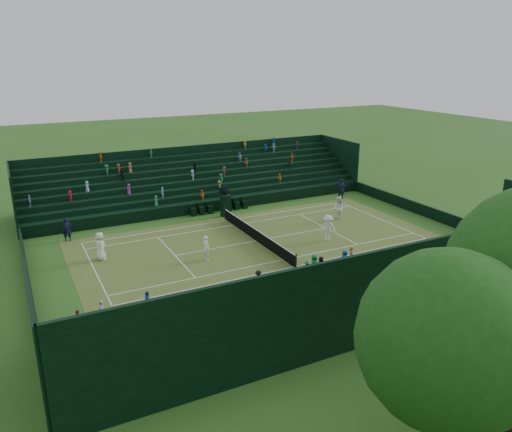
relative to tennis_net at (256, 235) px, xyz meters
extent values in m
plane|color=#28581B|center=(0.00, 0.00, -0.53)|extent=(160.00, 160.00, 0.00)
cube|color=#376C24|center=(0.00, 0.00, -0.52)|extent=(12.97, 26.77, 0.01)
cube|color=black|center=(0.00, 15.88, -0.03)|extent=(17.17, 0.20, 1.00)
cube|color=black|center=(0.00, -15.88, -0.03)|extent=(17.17, 0.20, 1.00)
cube|color=black|center=(8.48, 0.00, -0.03)|extent=(0.20, 31.77, 1.00)
cube|color=black|center=(-8.48, 0.00, -0.03)|extent=(0.20, 31.77, 1.00)
cube|color=black|center=(8.98, 0.00, -0.03)|extent=(0.80, 32.00, 1.00)
cube|color=black|center=(9.79, 0.00, 0.20)|extent=(0.80, 32.00, 1.45)
cube|color=black|center=(10.58, 0.00, 0.42)|extent=(0.80, 32.00, 1.90)
cube|color=black|center=(11.38, 0.00, 0.65)|extent=(0.80, 32.00, 2.35)
cube|color=black|center=(12.18, 0.00, 0.87)|extent=(0.80, 32.00, 2.80)
cube|color=black|center=(12.98, 0.00, 1.10)|extent=(0.80, 32.00, 3.25)
cube|color=black|center=(13.79, 0.00, 1.32)|extent=(0.80, 32.00, 3.70)
cube|color=black|center=(14.59, 0.00, 1.55)|extent=(0.80, 32.00, 4.15)
cube|color=black|center=(15.08, 0.00, 1.92)|extent=(0.20, 32.00, 4.90)
cube|color=black|center=(-8.98, 0.00, -0.03)|extent=(0.80, 32.00, 1.00)
cube|color=black|center=(-9.79, 0.00, 0.20)|extent=(0.80, 32.00, 1.45)
cube|color=black|center=(-10.58, 0.00, 0.42)|extent=(0.80, 32.00, 1.90)
cube|color=black|center=(-11.38, 0.00, 0.65)|extent=(0.80, 32.00, 2.35)
cube|color=black|center=(-12.18, 0.00, 0.87)|extent=(0.80, 32.00, 2.80)
cube|color=black|center=(-12.98, 0.00, 1.10)|extent=(0.80, 32.00, 3.25)
cube|color=black|center=(-13.79, 0.00, 1.32)|extent=(0.80, 32.00, 3.70)
cube|color=black|center=(-14.59, 0.00, 1.55)|extent=(0.80, 32.00, 4.15)
cube|color=black|center=(-15.08, 0.00, 1.92)|extent=(0.20, 32.00, 4.90)
cylinder|color=black|center=(-5.79, 0.00, 0.00)|extent=(0.10, 0.10, 1.06)
cylinder|color=black|center=(5.79, 0.00, 0.00)|extent=(0.10, 0.10, 1.06)
cube|color=black|center=(0.00, 0.00, -0.07)|extent=(11.57, 0.02, 0.86)
cube|color=white|center=(0.00, 0.00, 0.40)|extent=(11.57, 0.04, 0.07)
sphere|color=#1B4A15|center=(22.68, -5.25, 5.01)|extent=(5.45, 5.45, 5.45)
cube|color=black|center=(-6.67, 0.41, 0.37)|extent=(0.70, 0.70, 1.80)
cube|color=black|center=(-6.67, 0.41, 1.32)|extent=(0.90, 0.90, 0.10)
cube|color=black|center=(-7.02, 0.41, 1.67)|extent=(0.08, 0.90, 0.70)
imported|color=black|center=(-6.67, 0.41, 1.84)|extent=(0.43, 0.51, 0.93)
cube|color=black|center=(-8.02, -2.09, -0.17)|extent=(0.44, 0.44, 0.71)
cube|color=black|center=(-8.25, -2.09, 0.27)|extent=(0.05, 0.44, 0.44)
cube|color=black|center=(-8.02, -1.29, -0.17)|extent=(0.44, 0.44, 0.71)
cube|color=black|center=(-8.25, -1.29, 0.27)|extent=(0.05, 0.44, 0.44)
cube|color=black|center=(-8.02, -0.49, -0.17)|extent=(0.44, 0.44, 0.71)
cube|color=black|center=(-8.25, -0.49, 0.27)|extent=(0.05, 0.44, 0.44)
cube|color=black|center=(-8.02, 1.31, -0.17)|extent=(0.44, 0.44, 0.71)
cube|color=black|center=(-8.25, 1.31, 0.27)|extent=(0.05, 0.44, 0.44)
cube|color=black|center=(-8.02, 2.11, -0.17)|extent=(0.44, 0.44, 0.71)
cube|color=black|center=(-8.25, 2.11, 0.27)|extent=(0.05, 0.44, 0.44)
cube|color=black|center=(-8.02, 2.91, -0.17)|extent=(0.44, 0.44, 0.71)
cube|color=black|center=(-8.25, 2.91, 0.27)|extent=(0.05, 0.44, 0.44)
imported|color=white|center=(-1.66, -11.11, 0.46)|extent=(1.00, 0.68, 1.98)
imported|color=white|center=(1.67, -4.68, 0.35)|extent=(0.66, 0.45, 1.76)
imported|color=white|center=(-1.44, 8.61, 0.48)|extent=(1.14, 0.98, 2.01)
imported|color=white|center=(2.31, 4.91, 0.49)|extent=(1.50, 1.39, 2.03)
imported|color=black|center=(-6.60, 12.72, 0.47)|extent=(0.71, 0.85, 1.98)
imported|color=black|center=(-6.47, -12.68, 0.39)|extent=(0.44, 0.67, 1.84)
camera|label=1|loc=(31.50, -16.06, 12.96)|focal=35.00mm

